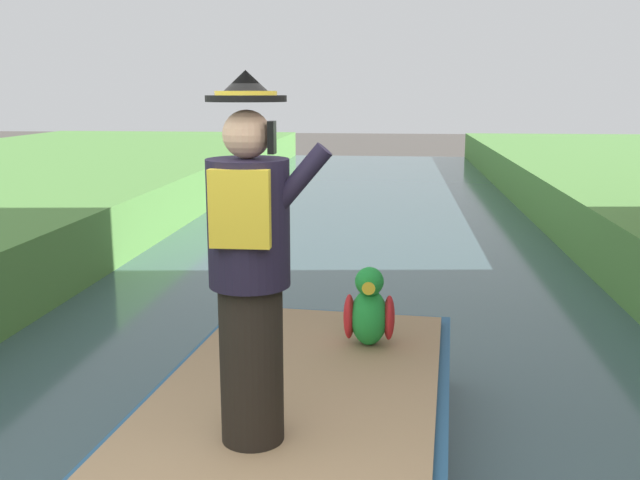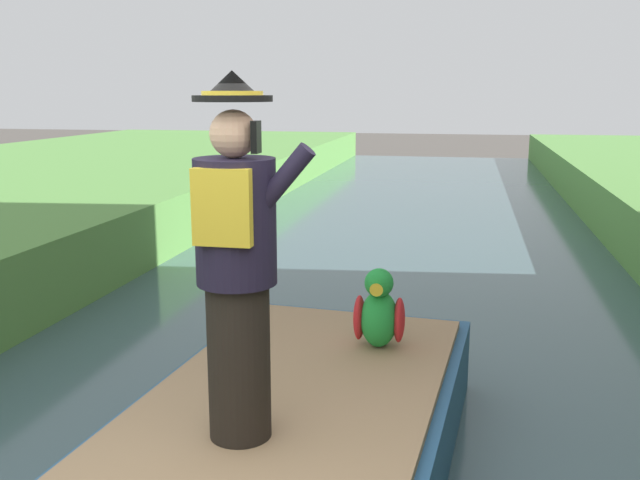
{
  "view_description": "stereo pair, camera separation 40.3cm",
  "coord_description": "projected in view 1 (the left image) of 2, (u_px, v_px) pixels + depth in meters",
  "views": [
    {
      "loc": [
        0.58,
        -2.34,
        2.46
      ],
      "look_at": [
        0.16,
        1.66,
        1.61
      ],
      "focal_mm": 39.47,
      "sensor_mm": 36.0,
      "label": 1
    },
    {
      "loc": [
        0.98,
        -2.28,
        2.46
      ],
      "look_at": [
        0.16,
        1.66,
        1.61
      ],
      "focal_mm": 39.47,
      "sensor_mm": 36.0,
      "label": 2
    }
  ],
  "objects": [
    {
      "name": "parrot_plush",
      "position": [
        369.0,
        311.0,
        4.92
      ],
      "size": [
        0.36,
        0.35,
        0.57
      ],
      "color": "green",
      "rests_on": "boat"
    },
    {
      "name": "person_pirate",
      "position": [
        250.0,
        264.0,
        3.43
      ],
      "size": [
        0.61,
        0.42,
        1.85
      ],
      "rotation": [
        0.0,
        0.0,
        0.15
      ],
      "color": "black",
      "rests_on": "boat"
    },
    {
      "name": "boat",
      "position": [
        283.0,
        469.0,
        3.92
      ],
      "size": [
        2.13,
        4.33,
        0.61
      ],
      "color": "#23517A",
      "rests_on": "canal_water"
    }
  ]
}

